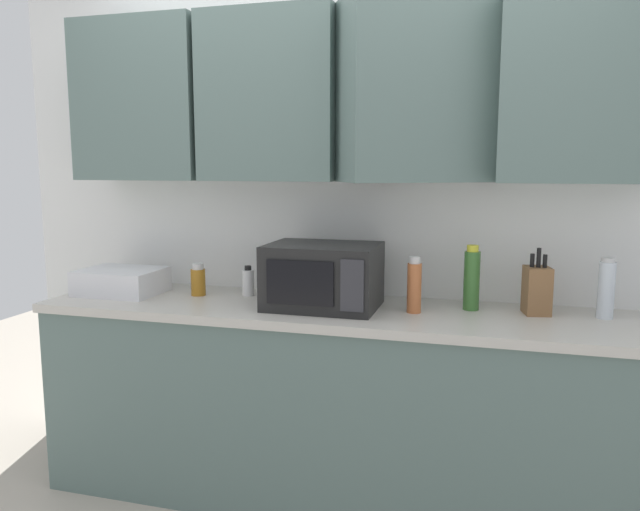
% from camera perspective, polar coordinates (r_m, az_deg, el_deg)
% --- Properties ---
extents(wall_back_with_cabinets, '(3.52, 0.60, 2.60)m').
position_cam_1_polar(wall_back_with_cabinets, '(2.88, 2.45, 9.51)').
color(wall_back_with_cabinets, white).
rests_on(wall_back_with_cabinets, ground_plane).
extents(counter_run, '(2.65, 0.63, 0.90)m').
position_cam_1_polar(counter_run, '(2.87, 1.22, -13.55)').
color(counter_run, slate).
rests_on(counter_run, ground_plane).
extents(microwave, '(0.48, 0.37, 0.28)m').
position_cam_1_polar(microwave, '(2.70, 0.28, -1.90)').
color(microwave, black).
rests_on(microwave, counter_run).
extents(dish_rack, '(0.38, 0.30, 0.12)m').
position_cam_1_polar(dish_rack, '(3.16, -17.89, -2.28)').
color(dish_rack, silver).
rests_on(dish_rack, counter_run).
extents(knife_block, '(0.12, 0.14, 0.28)m').
position_cam_1_polar(knife_block, '(2.74, 19.42, -3.00)').
color(knife_block, brown).
rests_on(knife_block, counter_run).
extents(bottle_green_oil, '(0.07, 0.07, 0.28)m').
position_cam_1_polar(bottle_green_oil, '(2.73, 13.85, -2.12)').
color(bottle_green_oil, '#386B2D').
rests_on(bottle_green_oil, counter_run).
extents(bottle_clear_tall, '(0.07, 0.07, 0.25)m').
position_cam_1_polar(bottle_clear_tall, '(2.77, 24.95, -2.82)').
color(bottle_clear_tall, silver).
rests_on(bottle_clear_tall, counter_run).
extents(bottle_amber_vinegar, '(0.07, 0.07, 0.16)m').
position_cam_1_polar(bottle_amber_vinegar, '(3.02, -11.20, -2.26)').
color(bottle_amber_vinegar, '#AD701E').
rests_on(bottle_amber_vinegar, counter_run).
extents(bottle_white_jar, '(0.06, 0.06, 0.14)m').
position_cam_1_polar(bottle_white_jar, '(2.98, -6.66, -2.45)').
color(bottle_white_jar, white).
rests_on(bottle_white_jar, counter_run).
extents(bottle_spice_jar, '(0.06, 0.06, 0.24)m').
position_cam_1_polar(bottle_spice_jar, '(2.64, 8.71, -2.80)').
color(bottle_spice_jar, '#BC6638').
rests_on(bottle_spice_jar, counter_run).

